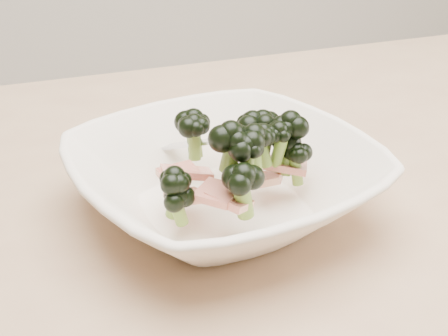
{
  "coord_description": "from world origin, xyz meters",
  "views": [
    {
      "loc": [
        -0.27,
        -0.58,
        1.09
      ],
      "look_at": [
        -0.09,
        -0.06,
        0.8
      ],
      "focal_mm": 50.0,
      "sensor_mm": 36.0,
      "label": 1
    }
  ],
  "objects": [
    {
      "name": "dining_table",
      "position": [
        0.0,
        0.0,
        0.65
      ],
      "size": [
        1.2,
        0.8,
        0.75
      ],
      "color": "tan",
      "rests_on": "ground"
    },
    {
      "name": "broccoli_dish",
      "position": [
        -0.08,
        -0.07,
        0.79
      ],
      "size": [
        0.35,
        0.35,
        0.12
      ],
      "color": "white",
      "rests_on": "dining_table"
    }
  ]
}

